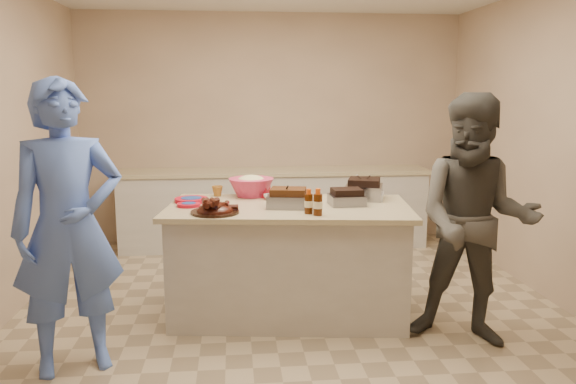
{
  "coord_description": "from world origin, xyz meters",
  "views": [
    {
      "loc": [
        -0.47,
        -4.22,
        1.78
      ],
      "look_at": [
        -0.04,
        0.15,
        1.0
      ],
      "focal_mm": 35.0,
      "sensor_mm": 36.0,
      "label": 1
    }
  ],
  "objects": [
    {
      "name": "pulled_pork_tray",
      "position": [
        -0.05,
        0.04,
        0.9
      ],
      "size": [
        0.36,
        0.29,
        0.1
      ],
      "primitive_type": "cube",
      "rotation": [
        0.0,
        0.0,
        -0.18
      ],
      "color": "#47230F",
      "rests_on": "island"
    },
    {
      "name": "plate_stack_large",
      "position": [
        -0.81,
        0.33,
        0.9
      ],
      "size": [
        0.3,
        0.3,
        0.03
      ],
      "primitive_type": "cylinder",
      "rotation": [
        0.0,
        0.0,
        -0.12
      ],
      "color": "#A90C1D",
      "rests_on": "island"
    },
    {
      "name": "mac_cheese_dish",
      "position": [
        0.63,
        0.3,
        0.9
      ],
      "size": [
        0.34,
        0.28,
        0.08
      ],
      "primitive_type": "cube",
      "rotation": [
        0.0,
        0.0,
        -0.3
      ],
      "color": "orange",
      "rests_on": "island"
    },
    {
      "name": "plate_stack_small",
      "position": [
        -0.82,
        0.14,
        0.9
      ],
      "size": [
        0.2,
        0.2,
        0.03
      ],
      "primitive_type": "cylinder",
      "rotation": [
        0.0,
        0.0,
        -0.12
      ],
      "color": "#A90C1D",
      "rests_on": "island"
    },
    {
      "name": "mustard_bottle",
      "position": [
        -0.16,
        0.25,
        0.9
      ],
      "size": [
        0.05,
        0.05,
        0.11
      ],
      "primitive_type": "cylinder",
      "rotation": [
        0.0,
        0.0,
        -0.12
      ],
      "color": "#E7B300",
      "rests_on": "island"
    },
    {
      "name": "island",
      "position": [
        -0.04,
        0.1,
        0.0
      ],
      "size": [
        2.01,
        1.23,
        0.9
      ],
      "primitive_type": null,
      "rotation": [
        0.0,
        0.0,
        -0.12
      ],
      "color": "beige",
      "rests_on": "ground"
    },
    {
      "name": "basket_stack",
      "position": [
        -0.27,
        0.53,
        0.9
      ],
      "size": [
        0.25,
        0.22,
        0.11
      ],
      "primitive_type": "cube",
      "rotation": [
        0.0,
        0.0,
        -0.31
      ],
      "color": "#A90C1D",
      "rests_on": "island"
    },
    {
      "name": "roasting_pan",
      "position": [
        0.62,
        0.32,
        0.9
      ],
      "size": [
        0.37,
        0.37,
        0.12
      ],
      "primitive_type": "cube",
      "rotation": [
        0.0,
        0.0,
        -0.3
      ],
      "color": "gray",
      "rests_on": "island"
    },
    {
      "name": "bbq_bottle_b",
      "position": [
        0.14,
        -0.27,
        0.9
      ],
      "size": [
        0.07,
        0.07,
        0.2
      ],
      "primitive_type": "cylinder",
      "rotation": [
        0.0,
        0.0,
        -0.12
      ],
      "color": "#3A1805",
      "rests_on": "island"
    },
    {
      "name": "rib_platter",
      "position": [
        -0.61,
        -0.13,
        0.9
      ],
      "size": [
        0.43,
        0.43,
        0.14
      ],
      "primitive_type": null,
      "rotation": [
        0.0,
        0.0,
        -0.23
      ],
      "color": "#42140C",
      "rests_on": "island"
    },
    {
      "name": "sauce_bowl",
      "position": [
        -0.15,
        0.37,
        0.9
      ],
      "size": [
        0.14,
        0.06,
        0.14
      ],
      "primitive_type": "imported",
      "rotation": [
        0.0,
        0.0,
        -0.12
      ],
      "color": "silver",
      "rests_on": "island"
    },
    {
      "name": "guest_blue",
      "position": [
        -1.51,
        -0.67,
        0.0
      ],
      "size": [
        1.31,
        2.0,
        0.45
      ],
      "primitive_type": "imported",
      "rotation": [
        0.0,
        0.0,
        0.37
      ],
      "color": "#4F73D9",
      "rests_on": "ground"
    },
    {
      "name": "brisket_tray",
      "position": [
        0.42,
        0.08,
        0.9
      ],
      "size": [
        0.28,
        0.24,
        0.08
      ],
      "primitive_type": "cube",
      "rotation": [
        0.0,
        0.0,
        0.05
      ],
      "color": "black",
      "rests_on": "island"
    },
    {
      "name": "plastic_cup",
      "position": [
        -0.61,
        0.57,
        0.9
      ],
      "size": [
        0.1,
        0.1,
        0.09
      ],
      "primitive_type": "imported",
      "rotation": [
        0.0,
        0.0,
        -0.12
      ],
      "color": "#8E5A1D",
      "rests_on": "island"
    },
    {
      "name": "coleslaw_bowl",
      "position": [
        -0.32,
        0.54,
        0.9
      ],
      "size": [
        0.43,
        0.43,
        0.26
      ],
      "primitive_type": null,
      "rotation": [
        0.0,
        0.0,
        -0.12
      ],
      "color": "#C52D56",
      "rests_on": "island"
    },
    {
      "name": "bbq_bottle_a",
      "position": [
        0.08,
        -0.21,
        0.9
      ],
      "size": [
        0.07,
        0.07,
        0.18
      ],
      "primitive_type": "cylinder",
      "rotation": [
        0.0,
        0.0,
        -0.12
      ],
      "color": "#3A1805",
      "rests_on": "island"
    },
    {
      "name": "guest_gray",
      "position": [
        1.21,
        -0.54,
        0.0
      ],
      "size": [
        1.52,
        1.98,
        0.67
      ],
      "primitive_type": "imported",
      "rotation": [
        0.0,
        0.0,
        -0.42
      ],
      "color": "#4C4A44",
      "rests_on": "ground"
    },
    {
      "name": "room",
      "position": [
        0.0,
        0.0,
        0.0
      ],
      "size": [
        4.5,
        5.0,
        2.7
      ],
      "primitive_type": null,
      "color": "tan",
      "rests_on": "ground"
    },
    {
      "name": "back_counter",
      "position": [
        0.0,
        2.2,
        0.45
      ],
      "size": [
        3.6,
        0.64,
        0.9
      ],
      "primitive_type": null,
      "color": "beige",
      "rests_on": "ground"
    },
    {
      "name": "sausage_plate",
      "position": [
        -0.03,
        0.31,
        0.9
      ],
      "size": [
        0.33,
        0.33,
        0.05
      ],
      "primitive_type": "cylinder",
      "rotation": [
        0.0,
        0.0,
        0.02
      ],
      "color": "silver",
      "rests_on": "island"
    }
  ]
}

